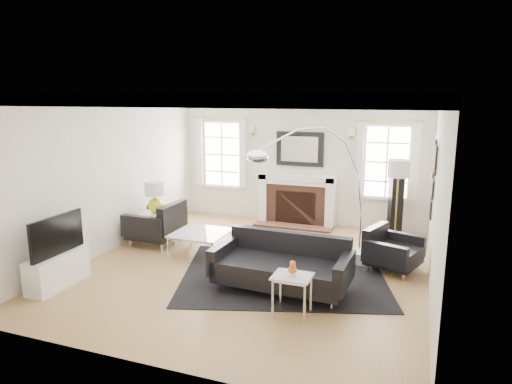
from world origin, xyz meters
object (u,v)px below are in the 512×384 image
at_px(fireplace, 297,200).
at_px(coffee_table, 201,234).
at_px(armchair_left, 158,225).
at_px(armchair_right, 390,251).
at_px(arc_floor_lamp, 312,192).
at_px(sofa, 282,266).
at_px(gourd_lamp, 155,195).

xyz_separation_m(fireplace, coffee_table, (-1.08, -2.50, -0.16)).
relative_size(armchair_left, armchair_right, 0.95).
bearing_deg(coffee_table, arc_floor_lamp, -0.81).
bearing_deg(arc_floor_lamp, coffee_table, 179.19).
bearing_deg(fireplace, arc_floor_lamp, -69.93).
bearing_deg(armchair_right, fireplace, 135.45).
bearing_deg(sofa, gourd_lamp, 157.02).
relative_size(sofa, arc_floor_lamp, 0.84).
bearing_deg(arc_floor_lamp, armchair_left, 174.21).
distance_m(fireplace, gourd_lamp, 3.13).
relative_size(sofa, coffee_table, 2.18).
height_order(sofa, gourd_lamp, gourd_lamp).
bearing_deg(armchair_left, fireplace, 46.19).
xyz_separation_m(coffee_table, gourd_lamp, (-1.12, 0.31, 0.56)).
distance_m(coffee_table, gourd_lamp, 1.29).
height_order(coffee_table, gourd_lamp, gourd_lamp).
bearing_deg(fireplace, sofa, -78.21).
bearing_deg(coffee_table, armchair_left, 164.99).
bearing_deg(coffee_table, sofa, -27.21).
bearing_deg(sofa, fireplace, 101.79).
height_order(fireplace, gourd_lamp, gourd_lamp).
height_order(armchair_left, gourd_lamp, gourd_lamp).
relative_size(gourd_lamp, arc_floor_lamp, 0.25).
relative_size(fireplace, coffee_table, 1.83).
relative_size(fireplace, armchair_right, 1.62).
height_order(armchair_right, coffee_table, armchair_right).
distance_m(armchair_left, armchair_right, 4.28).
relative_size(armchair_left, gourd_lamp, 1.65).
distance_m(armchair_right, gourd_lamp, 4.39).
height_order(fireplace, coffee_table, fireplace).
bearing_deg(armchair_right, arc_floor_lamp, -160.94).
bearing_deg(fireplace, gourd_lamp, -135.10).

